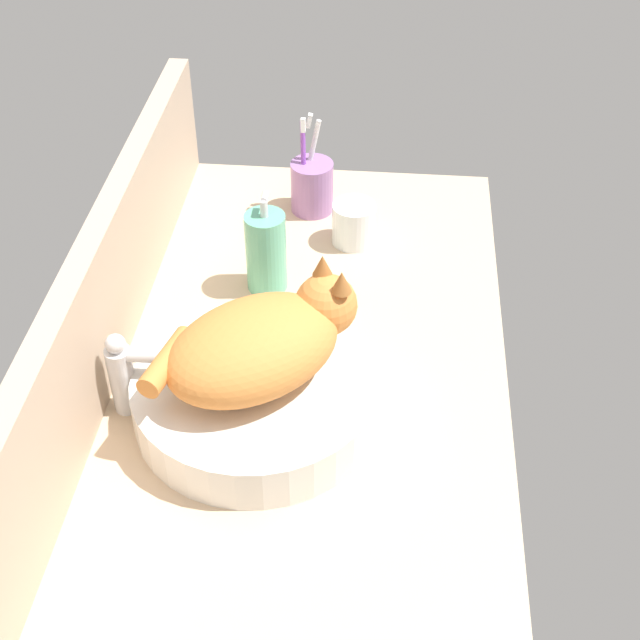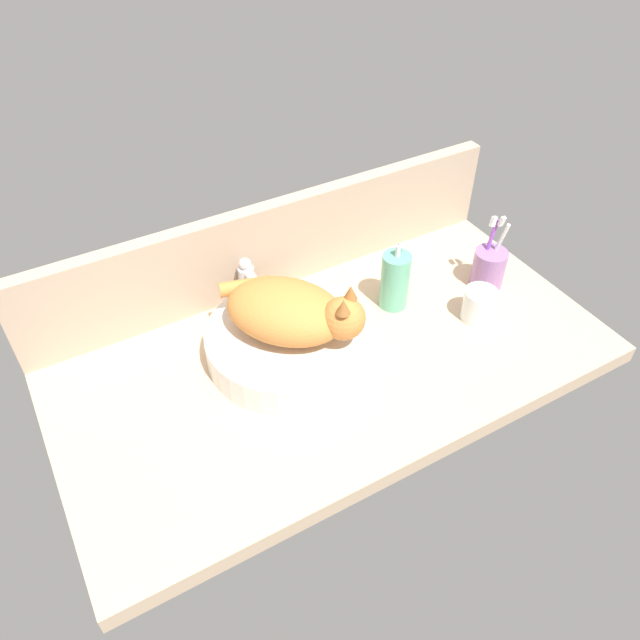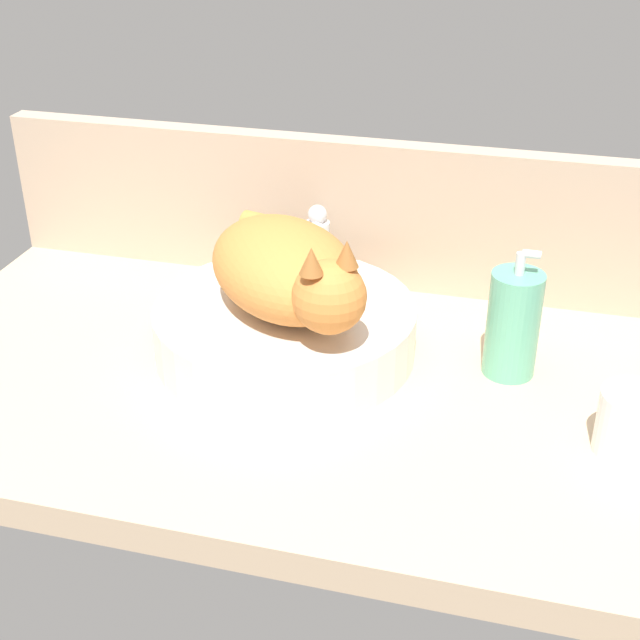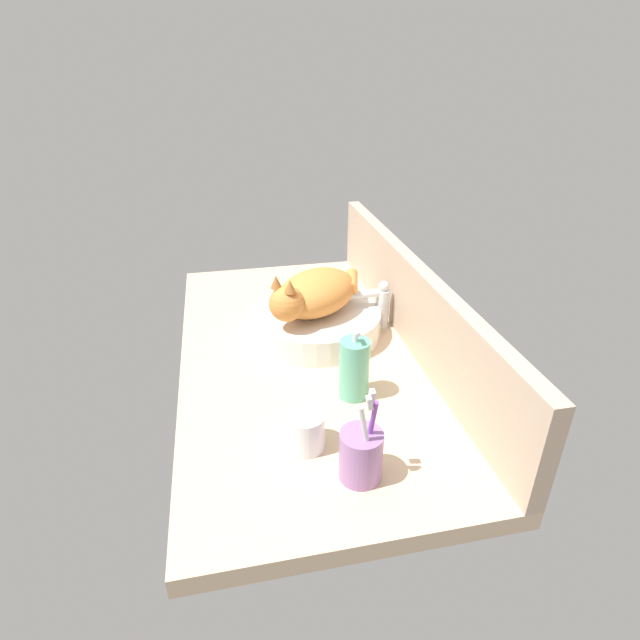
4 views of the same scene
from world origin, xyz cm
name	(u,v)px [view 2 (image 2 of 4)]	position (x,y,z in cm)	size (l,w,h in cm)	color
ground_plane	(333,362)	(0.00, 0.00, -2.00)	(117.40, 61.05, 4.00)	#D1B28E
backsplash_panel	(271,246)	(0.00, 28.72, 11.03)	(117.40, 3.60, 22.07)	tan
sink_basin	(287,342)	(-8.19, 5.35, 3.44)	(34.29, 34.29, 6.89)	silver
cat	(292,311)	(-7.25, 4.36, 12.64)	(29.15, 30.05, 14.00)	orange
faucet	(249,284)	(-8.69, 22.79, 7.30)	(3.60, 11.83, 13.60)	silver
soap_dispenser	(395,280)	(20.78, 7.82, 7.04)	(6.63, 6.63, 17.21)	#60B793
toothbrush_cup	(489,268)	(44.47, 2.74, 5.11)	(7.80, 7.80, 18.71)	#996BA8
water_glass	(479,307)	(34.87, -5.55, 3.25)	(7.58, 7.58, 7.56)	white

